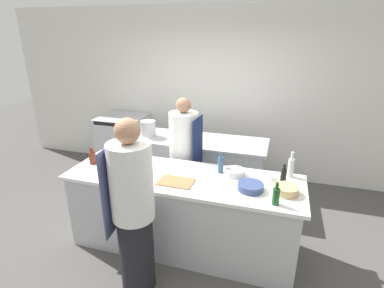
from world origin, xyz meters
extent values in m
plane|color=#4C4947|center=(0.00, 0.00, 0.00)|extent=(16.00, 16.00, 0.00)
cube|color=silver|center=(0.00, 2.13, 1.40)|extent=(8.00, 0.06, 2.80)
cube|color=#B7BABC|center=(0.00, 0.00, 0.43)|extent=(2.49, 0.80, 0.86)
cube|color=white|center=(0.00, 0.00, 0.88)|extent=(2.59, 0.83, 0.04)
cube|color=#B7BABC|center=(-0.19, 1.19, 0.43)|extent=(1.98, 0.69, 0.86)
cube|color=#B7BABC|center=(-0.19, 1.19, 0.88)|extent=(2.07, 0.72, 0.04)
cube|color=#B7BABC|center=(-1.70, 1.71, 0.49)|extent=(0.77, 0.74, 0.99)
cube|color=black|center=(-1.70, 1.35, 0.27)|extent=(0.61, 0.01, 0.35)
cube|color=black|center=(-1.70, 1.35, 0.95)|extent=(0.65, 0.01, 0.06)
cylinder|color=black|center=(-0.23, -0.72, 0.40)|extent=(0.33, 0.33, 0.80)
cylinder|color=silver|center=(-0.23, -0.72, 1.16)|extent=(0.39, 0.39, 0.72)
cube|color=#4C567F|center=(-0.43, -0.73, 1.05)|extent=(0.05, 0.37, 0.83)
sphere|color=#9E7051|center=(-0.23, -0.72, 1.62)|extent=(0.22, 0.22, 0.22)
cylinder|color=black|center=(-0.21, 0.68, 0.37)|extent=(0.32, 0.32, 0.75)
cylinder|color=silver|center=(-0.21, 0.68, 1.09)|extent=(0.38, 0.38, 0.68)
cube|color=#19234C|center=(-0.02, 0.66, 0.99)|extent=(0.04, 0.36, 0.79)
sphere|color=#9E7051|center=(-0.21, 0.68, 1.53)|extent=(0.19, 0.19, 0.19)
cylinder|color=#5B2319|center=(-1.13, 0.00, 0.97)|extent=(0.08, 0.08, 0.15)
cylinder|color=#5B2319|center=(-1.13, 0.00, 1.08)|extent=(0.04, 0.04, 0.06)
cylinder|color=#B2A84C|center=(-0.68, -0.14, 0.97)|extent=(0.06, 0.06, 0.14)
cylinder|color=#B2A84C|center=(-0.68, -0.14, 1.07)|extent=(0.03, 0.03, 0.05)
cylinder|color=black|center=(1.05, 0.17, 0.97)|extent=(0.06, 0.06, 0.15)
cylinder|color=black|center=(1.05, 0.17, 1.08)|extent=(0.03, 0.03, 0.06)
cylinder|color=#19471E|center=(0.99, -0.29, 0.98)|extent=(0.07, 0.07, 0.16)
cylinder|color=#19471E|center=(0.99, -0.29, 1.09)|extent=(0.03, 0.03, 0.06)
cylinder|color=silver|center=(1.12, 0.33, 1.00)|extent=(0.07, 0.07, 0.21)
cylinder|color=silver|center=(1.12, 0.33, 1.15)|extent=(0.03, 0.03, 0.08)
cylinder|color=#2D5175|center=(0.37, 0.21, 0.99)|extent=(0.06, 0.06, 0.18)
cylinder|color=#2D5175|center=(0.37, 0.21, 1.12)|extent=(0.03, 0.03, 0.07)
cylinder|color=tan|center=(1.09, -0.06, 0.94)|extent=(0.23, 0.23, 0.08)
cylinder|color=#B7BABC|center=(0.54, 0.19, 0.94)|extent=(0.22, 0.22, 0.07)
cylinder|color=navy|center=(0.75, -0.09, 0.93)|extent=(0.26, 0.26, 0.07)
cylinder|color=white|center=(0.95, 0.08, 0.95)|extent=(0.07, 0.07, 0.10)
cube|color=olive|center=(-0.02, -0.16, 0.91)|extent=(0.37, 0.25, 0.01)
cylinder|color=#B7BABC|center=(-0.92, 1.11, 1.02)|extent=(0.23, 0.23, 0.24)
camera|label=1|loc=(0.96, -2.79, 2.39)|focal=28.00mm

